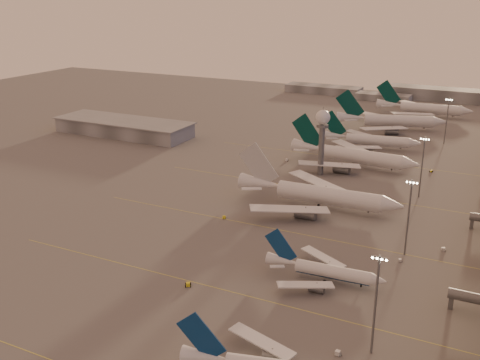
% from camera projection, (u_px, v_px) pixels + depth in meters
% --- Properties ---
extents(ground, '(700.00, 700.00, 0.00)m').
position_uv_depth(ground, '(162.00, 295.00, 154.13)').
color(ground, '#605D5D').
rests_on(ground, ground).
extents(taxiway_markings, '(180.00, 185.25, 0.02)m').
position_uv_depth(taxiway_markings, '(329.00, 238.00, 188.95)').
color(taxiway_markings, gold).
rests_on(taxiway_markings, ground).
extents(hangar, '(82.00, 27.00, 8.50)m').
position_uv_depth(hangar, '(124.00, 127.00, 321.85)').
color(hangar, '#5C5E63').
rests_on(hangar, ground).
extents(radar_tower, '(6.40, 6.40, 31.10)m').
position_uv_depth(radar_tower, '(322.00, 129.00, 246.90)').
color(radar_tower, slate).
rests_on(radar_tower, ground).
extents(mast_a, '(3.60, 0.56, 25.00)m').
position_uv_depth(mast_a, '(376.00, 301.00, 125.27)').
color(mast_a, slate).
rests_on(mast_a, ground).
extents(mast_b, '(3.60, 0.56, 25.00)m').
position_uv_depth(mast_b, '(409.00, 214.00, 173.13)').
color(mast_b, slate).
rests_on(mast_b, ground).
extents(mast_c, '(3.60, 0.56, 25.00)m').
position_uv_depth(mast_c, '(422.00, 165.00, 221.83)').
color(mast_c, slate).
rests_on(mast_c, ground).
extents(mast_d, '(3.60, 0.56, 25.00)m').
position_uv_depth(mast_d, '(447.00, 119.00, 298.91)').
color(mast_d, slate).
rests_on(mast_d, ground).
extents(distant_horizon, '(165.00, 37.50, 9.00)m').
position_uv_depth(distant_horizon, '(404.00, 93.00, 427.23)').
color(distant_horizon, '#5C5E63').
rests_on(distant_horizon, ground).
extents(narrowbody_mid, '(35.86, 28.59, 14.01)m').
position_uv_depth(narrowbody_mid, '(324.00, 272.00, 160.45)').
color(narrowbody_mid, silver).
rests_on(narrowbody_mid, ground).
extents(widebody_white, '(65.44, 52.40, 23.01)m').
position_uv_depth(widebody_white, '(318.00, 198.00, 214.06)').
color(widebody_white, silver).
rests_on(widebody_white, ground).
extents(greentail_a, '(62.93, 50.65, 22.85)m').
position_uv_depth(greentail_a, '(353.00, 158.00, 263.58)').
color(greentail_a, silver).
rests_on(greentail_a, ground).
extents(greentail_b, '(52.04, 41.76, 18.97)m').
position_uv_depth(greentail_b, '(370.00, 142.00, 294.03)').
color(greentail_b, silver).
rests_on(greentail_b, ground).
extents(greentail_c, '(62.82, 49.97, 23.56)m').
position_uv_depth(greentail_c, '(391.00, 123.00, 332.58)').
color(greentail_c, silver).
rests_on(greentail_c, ground).
extents(greentail_d, '(61.86, 49.85, 22.46)m').
position_uv_depth(greentail_d, '(424.00, 110.00, 367.45)').
color(greentail_d, silver).
rests_on(greentail_d, ground).
extents(gsv_catering_a, '(5.66, 3.00, 4.49)m').
position_uv_depth(gsv_catering_a, '(339.00, 347.00, 127.94)').
color(gsv_catering_a, silver).
rests_on(gsv_catering_a, ground).
extents(gsv_tug_mid, '(3.90, 4.45, 1.09)m').
position_uv_depth(gsv_tug_mid, '(188.00, 285.00, 158.33)').
color(gsv_tug_mid, yellow).
rests_on(gsv_tug_mid, ground).
extents(gsv_truck_b, '(5.03, 3.13, 1.91)m').
position_uv_depth(gsv_truck_b, '(401.00, 259.00, 172.41)').
color(gsv_truck_b, silver).
rests_on(gsv_truck_b, ground).
extents(gsv_truck_c, '(5.25, 5.23, 2.20)m').
position_uv_depth(gsv_truck_c, '(225.00, 216.00, 204.82)').
color(gsv_truck_c, yellow).
rests_on(gsv_truck_c, ground).
extents(gsv_catering_b, '(5.78, 4.21, 4.34)m').
position_uv_depth(gsv_catering_b, '(445.00, 245.00, 179.27)').
color(gsv_catering_b, silver).
rests_on(gsv_catering_b, ground).
extents(gsv_tug_far, '(3.20, 3.65, 0.90)m').
position_uv_depth(gsv_tug_far, '(304.00, 193.00, 229.25)').
color(gsv_tug_far, silver).
rests_on(gsv_tug_far, ground).
extents(gsv_truck_d, '(2.76, 6.42, 2.53)m').
position_uv_depth(gsv_truck_d, '(287.00, 159.00, 272.81)').
color(gsv_truck_d, silver).
rests_on(gsv_truck_d, ground).
extents(gsv_tug_hangar, '(3.31, 2.06, 0.93)m').
position_uv_depth(gsv_tug_hangar, '(431.00, 171.00, 256.64)').
color(gsv_tug_hangar, yellow).
rests_on(gsv_tug_hangar, ground).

